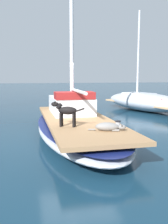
% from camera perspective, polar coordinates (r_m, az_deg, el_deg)
% --- Properties ---
extents(ground_plane, '(120.00, 120.00, 0.00)m').
position_cam_1_polar(ground_plane, '(8.44, -1.51, -5.84)').
color(ground_plane, '#143347').
extents(sailboat_main, '(2.59, 7.26, 0.66)m').
position_cam_1_polar(sailboat_main, '(8.37, -1.52, -3.61)').
color(sailboat_main, '#B2B7C1').
rests_on(sailboat_main, ground).
extents(mast_main, '(0.14, 2.27, 6.61)m').
position_cam_1_polar(mast_main, '(9.05, -2.63, 18.18)').
color(mast_main, silver).
rests_on(mast_main, sailboat_main).
extents(cabin_house, '(1.42, 2.23, 0.84)m').
position_cam_1_polar(cabin_house, '(9.34, -2.95, 1.80)').
color(cabin_house, silver).
rests_on(cabin_house, sailboat_main).
extents(dog_black, '(0.89, 0.45, 0.70)m').
position_cam_1_polar(dog_black, '(6.93, -4.09, 0.15)').
color(dog_black, black).
rests_on(dog_black, sailboat_main).
extents(dog_grey, '(0.94, 0.41, 0.22)m').
position_cam_1_polar(dog_grey, '(6.44, 5.58, -3.34)').
color(dog_grey, gray).
rests_on(dog_grey, sailboat_main).
extents(deck_winch, '(0.16, 0.16, 0.21)m').
position_cam_1_polar(deck_winch, '(6.77, 7.65, -2.88)').
color(deck_winch, '#B7B7BC').
rests_on(deck_winch, sailboat_main).
extents(moored_boat_starboard_side, '(3.81, 6.29, 5.78)m').
position_cam_1_polar(moored_boat_starboard_side, '(15.26, 13.35, 2.42)').
color(moored_boat_starboard_side, '#B2B7C1').
rests_on(moored_boat_starboard_side, ground).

